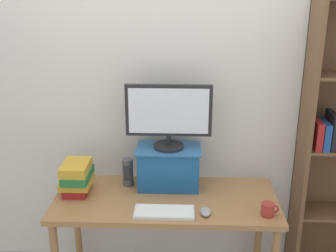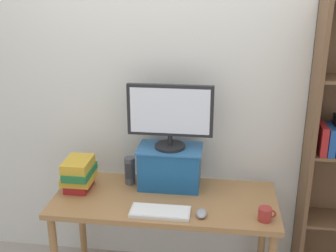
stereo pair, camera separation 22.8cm
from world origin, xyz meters
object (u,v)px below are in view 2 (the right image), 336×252
keyboard (160,212)px  desk_speaker (130,171)px  riser_box (170,166)px  computer_mouse (202,213)px  book_stack (79,174)px  coffee_mug (265,214)px  computer_monitor (170,114)px  desk (165,208)px

keyboard → desk_speaker: 0.47m
riser_box → computer_mouse: riser_box is taller
keyboard → riser_box: bearing=88.2°
keyboard → book_stack: 0.65m
book_stack → coffee_mug: bearing=-11.6°
computer_mouse → desk_speaker: (-0.52, 0.37, 0.08)m
keyboard → computer_mouse: bearing=1.3°
keyboard → desk_speaker: desk_speaker is taller
riser_box → keyboard: bearing=-91.8°
riser_box → desk_speaker: (-0.28, -0.01, -0.05)m
keyboard → computer_mouse: size_ratio=3.51×
computer_monitor → computer_mouse: computer_monitor is taller
desk → coffee_mug: size_ratio=13.56×
coffee_mug → book_stack: bearing=168.4°
keyboard → coffee_mug: size_ratio=3.42×
keyboard → book_stack: size_ratio=1.37×
book_stack → desk_speaker: bearing=19.9°
riser_box → keyboard: 0.40m
desk → desk_speaker: (-0.27, 0.17, 0.18)m
keyboard → coffee_mug: (0.62, 0.01, 0.03)m
computer_monitor → desk_speaker: size_ratio=2.91×
book_stack → desk_speaker: 0.34m
keyboard → desk: bearing=90.2°
book_stack → desk_speaker: book_stack is taller
computer_monitor → book_stack: bearing=-168.7°
computer_monitor → coffee_mug: 0.86m
desk → computer_monitor: bearing=85.9°
riser_box → book_stack: bearing=-168.5°
keyboard → desk_speaker: (-0.27, 0.37, 0.08)m
coffee_mug → desk_speaker: bearing=157.7°
book_stack → desk: bearing=-4.9°
desk_speaker → riser_box: bearing=1.1°
keyboard → desk_speaker: size_ratio=1.89×
keyboard → computer_mouse: (0.25, 0.01, 0.01)m
desk → keyboard: bearing=-89.8°
desk_speaker → keyboard: bearing=-54.2°
keyboard → desk_speaker: bearing=125.8°
computer_monitor → desk: bearing=-94.1°
desk → keyboard: (0.00, -0.20, 0.09)m
computer_mouse → desk_speaker: size_ratio=0.54×
computer_monitor → keyboard: computer_monitor is taller
riser_box → book_stack: 0.62m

